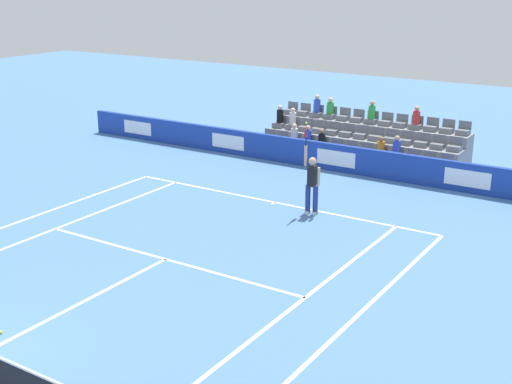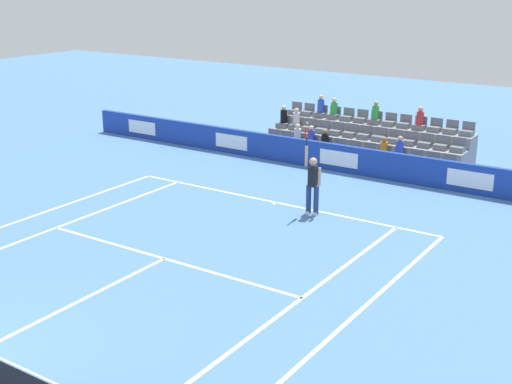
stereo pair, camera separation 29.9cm
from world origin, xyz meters
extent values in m
cube|color=white|center=(0.00, -11.89, 0.00)|extent=(10.97, 0.10, 0.01)
cube|color=white|center=(0.00, -6.40, 0.00)|extent=(8.23, 0.10, 0.01)
cube|color=white|center=(0.00, -3.20, 0.00)|extent=(0.10, 6.40, 0.01)
cube|color=white|center=(4.12, -5.95, 0.00)|extent=(0.10, 11.89, 0.01)
cube|color=white|center=(-4.12, -5.95, 0.00)|extent=(0.10, 11.89, 0.01)
cube|color=white|center=(5.49, -5.95, 0.00)|extent=(0.10, 11.89, 0.01)
cube|color=white|center=(-5.49, -5.95, 0.00)|extent=(0.10, 11.89, 0.01)
cube|color=white|center=(0.00, -11.79, 0.00)|extent=(0.10, 0.20, 0.01)
cube|color=#193899|center=(0.00, -16.33, 0.51)|extent=(24.37, 0.20, 1.01)
cube|color=white|center=(-4.87, -16.22, 0.51)|extent=(1.56, 0.01, 0.57)
cube|color=white|center=(0.00, -16.22, 0.51)|extent=(1.56, 0.01, 0.57)
cube|color=white|center=(4.87, -16.22, 0.51)|extent=(1.56, 0.01, 0.57)
cube|color=white|center=(9.75, -16.22, 0.51)|extent=(1.56, 0.01, 0.57)
cylinder|color=navy|center=(-1.59, -11.61, 0.45)|extent=(0.16, 0.16, 0.90)
cylinder|color=navy|center=(-1.36, -11.56, 0.45)|extent=(0.16, 0.16, 0.90)
cube|color=white|center=(-1.59, -11.61, 0.04)|extent=(0.17, 0.28, 0.08)
cube|color=white|center=(-1.36, -11.56, 0.04)|extent=(0.17, 0.28, 0.08)
cube|color=black|center=(-1.48, -11.59, 1.20)|extent=(0.29, 0.40, 0.60)
sphere|color=#D3A884|center=(-1.48, -11.59, 1.66)|extent=(0.24, 0.24, 0.24)
cylinder|color=#D3A884|center=(-1.26, -11.54, 1.81)|extent=(0.09, 0.09, 0.62)
cylinder|color=#D3A884|center=(-1.70, -11.58, 1.22)|extent=(0.09, 0.09, 0.56)
cylinder|color=black|center=(-1.26, -11.54, 2.26)|extent=(0.04, 0.04, 0.28)
torus|color=red|center=(-1.26, -11.54, 2.54)|extent=(0.09, 0.31, 0.31)
sphere|color=#D1E533|center=(-1.26, -11.54, 2.82)|extent=(0.07, 0.07, 0.07)
cube|color=gray|center=(0.00, -17.40, 0.21)|extent=(8.06, 0.95, 0.42)
cube|color=slate|center=(-3.72, -17.40, 0.52)|extent=(0.48, 0.44, 0.20)
cube|color=slate|center=(-3.72, -17.60, 0.77)|extent=(0.48, 0.04, 0.30)
cube|color=slate|center=(-3.10, -17.40, 0.52)|extent=(0.48, 0.44, 0.20)
cube|color=slate|center=(-3.10, -17.60, 0.77)|extent=(0.48, 0.04, 0.30)
cube|color=slate|center=(-2.48, -17.40, 0.52)|extent=(0.48, 0.44, 0.20)
cube|color=slate|center=(-2.48, -17.60, 0.77)|extent=(0.48, 0.04, 0.30)
cube|color=slate|center=(-1.86, -17.40, 0.52)|extent=(0.48, 0.44, 0.20)
cube|color=slate|center=(-1.86, -17.60, 0.77)|extent=(0.48, 0.04, 0.30)
cube|color=slate|center=(-1.24, -17.40, 0.52)|extent=(0.48, 0.44, 0.20)
cube|color=slate|center=(-1.24, -17.60, 0.77)|extent=(0.48, 0.04, 0.30)
cube|color=slate|center=(-0.62, -17.40, 0.52)|extent=(0.48, 0.44, 0.20)
cube|color=slate|center=(-0.62, -17.60, 0.77)|extent=(0.48, 0.04, 0.30)
cube|color=slate|center=(0.00, -17.40, 0.52)|extent=(0.48, 0.44, 0.20)
cube|color=slate|center=(0.00, -17.60, 0.77)|extent=(0.48, 0.04, 0.30)
cube|color=slate|center=(0.62, -17.40, 0.52)|extent=(0.48, 0.44, 0.20)
cube|color=slate|center=(0.62, -17.60, 0.77)|extent=(0.48, 0.04, 0.30)
cube|color=slate|center=(1.24, -17.40, 0.52)|extent=(0.48, 0.44, 0.20)
cube|color=slate|center=(1.24, -17.60, 0.77)|extent=(0.48, 0.04, 0.30)
cube|color=slate|center=(1.86, -17.40, 0.52)|extent=(0.48, 0.44, 0.20)
cube|color=slate|center=(1.86, -17.60, 0.77)|extent=(0.48, 0.04, 0.30)
cube|color=slate|center=(2.48, -17.40, 0.52)|extent=(0.48, 0.44, 0.20)
cube|color=slate|center=(2.48, -17.60, 0.77)|extent=(0.48, 0.04, 0.30)
cube|color=slate|center=(3.10, -17.40, 0.52)|extent=(0.48, 0.44, 0.20)
cube|color=slate|center=(3.10, -17.60, 0.77)|extent=(0.48, 0.04, 0.30)
cube|color=slate|center=(3.72, -17.40, 0.52)|extent=(0.48, 0.44, 0.20)
cube|color=slate|center=(3.72, -17.60, 0.77)|extent=(0.48, 0.04, 0.30)
cube|color=gray|center=(0.00, -18.35, 0.42)|extent=(8.06, 0.95, 0.84)
cube|color=slate|center=(-3.72, -18.35, 0.94)|extent=(0.48, 0.44, 0.20)
cube|color=slate|center=(-3.72, -18.55, 1.19)|extent=(0.48, 0.04, 0.30)
cube|color=slate|center=(-3.10, -18.35, 0.94)|extent=(0.48, 0.44, 0.20)
cube|color=slate|center=(-3.10, -18.55, 1.19)|extent=(0.48, 0.04, 0.30)
cube|color=slate|center=(-2.48, -18.35, 0.94)|extent=(0.48, 0.44, 0.20)
cube|color=slate|center=(-2.48, -18.55, 1.19)|extent=(0.48, 0.04, 0.30)
cube|color=slate|center=(-1.86, -18.35, 0.94)|extent=(0.48, 0.44, 0.20)
cube|color=slate|center=(-1.86, -18.55, 1.19)|extent=(0.48, 0.04, 0.30)
cube|color=slate|center=(-1.24, -18.35, 0.94)|extent=(0.48, 0.44, 0.20)
cube|color=slate|center=(-1.24, -18.55, 1.19)|extent=(0.48, 0.04, 0.30)
cube|color=slate|center=(-0.62, -18.35, 0.94)|extent=(0.48, 0.44, 0.20)
cube|color=slate|center=(-0.62, -18.55, 1.19)|extent=(0.48, 0.04, 0.30)
cube|color=slate|center=(0.00, -18.35, 0.94)|extent=(0.48, 0.44, 0.20)
cube|color=slate|center=(0.00, -18.55, 1.19)|extent=(0.48, 0.04, 0.30)
cube|color=slate|center=(0.62, -18.35, 0.94)|extent=(0.48, 0.44, 0.20)
cube|color=slate|center=(0.62, -18.55, 1.19)|extent=(0.48, 0.04, 0.30)
cube|color=slate|center=(1.24, -18.35, 0.94)|extent=(0.48, 0.44, 0.20)
cube|color=slate|center=(1.24, -18.55, 1.19)|extent=(0.48, 0.04, 0.30)
cube|color=slate|center=(1.86, -18.35, 0.94)|extent=(0.48, 0.44, 0.20)
cube|color=slate|center=(1.86, -18.55, 1.19)|extent=(0.48, 0.04, 0.30)
cube|color=slate|center=(2.48, -18.35, 0.94)|extent=(0.48, 0.44, 0.20)
cube|color=slate|center=(2.48, -18.55, 1.19)|extent=(0.48, 0.04, 0.30)
cube|color=slate|center=(3.10, -18.35, 0.94)|extent=(0.48, 0.44, 0.20)
cube|color=slate|center=(3.10, -18.55, 1.19)|extent=(0.48, 0.04, 0.30)
cube|color=slate|center=(3.72, -18.35, 0.94)|extent=(0.48, 0.44, 0.20)
cube|color=slate|center=(3.72, -18.55, 1.19)|extent=(0.48, 0.04, 0.30)
cube|color=gray|center=(0.00, -19.30, 0.63)|extent=(8.06, 0.95, 1.26)
cube|color=slate|center=(-3.72, -19.30, 1.36)|extent=(0.48, 0.44, 0.20)
cube|color=slate|center=(-3.72, -19.50, 1.61)|extent=(0.48, 0.04, 0.30)
cube|color=slate|center=(-3.10, -19.30, 1.36)|extent=(0.48, 0.44, 0.20)
cube|color=slate|center=(-3.10, -19.50, 1.61)|extent=(0.48, 0.04, 0.30)
cube|color=slate|center=(-2.48, -19.30, 1.36)|extent=(0.48, 0.44, 0.20)
cube|color=slate|center=(-2.48, -19.50, 1.61)|extent=(0.48, 0.04, 0.30)
cube|color=slate|center=(-1.86, -19.30, 1.36)|extent=(0.48, 0.44, 0.20)
cube|color=slate|center=(-1.86, -19.50, 1.61)|extent=(0.48, 0.04, 0.30)
cube|color=slate|center=(-1.24, -19.30, 1.36)|extent=(0.48, 0.44, 0.20)
cube|color=slate|center=(-1.24, -19.50, 1.61)|extent=(0.48, 0.04, 0.30)
cube|color=slate|center=(-0.62, -19.30, 1.36)|extent=(0.48, 0.44, 0.20)
cube|color=slate|center=(-0.62, -19.50, 1.61)|extent=(0.48, 0.04, 0.30)
cube|color=slate|center=(0.00, -19.30, 1.36)|extent=(0.48, 0.44, 0.20)
cube|color=slate|center=(0.00, -19.50, 1.61)|extent=(0.48, 0.04, 0.30)
cube|color=slate|center=(0.62, -19.30, 1.36)|extent=(0.48, 0.44, 0.20)
cube|color=slate|center=(0.62, -19.50, 1.61)|extent=(0.48, 0.04, 0.30)
cube|color=slate|center=(1.24, -19.30, 1.36)|extent=(0.48, 0.44, 0.20)
cube|color=slate|center=(1.24, -19.50, 1.61)|extent=(0.48, 0.04, 0.30)
cube|color=slate|center=(1.86, -19.30, 1.36)|extent=(0.48, 0.44, 0.20)
cube|color=slate|center=(1.86, -19.50, 1.61)|extent=(0.48, 0.04, 0.30)
cube|color=slate|center=(2.48, -19.30, 1.36)|extent=(0.48, 0.44, 0.20)
cube|color=slate|center=(2.48, -19.50, 1.61)|extent=(0.48, 0.04, 0.30)
cube|color=slate|center=(3.10, -19.30, 1.36)|extent=(0.48, 0.44, 0.20)
cube|color=slate|center=(3.10, -19.50, 1.61)|extent=(0.48, 0.04, 0.30)
cube|color=slate|center=(3.72, -19.30, 1.36)|extent=(0.48, 0.44, 0.20)
cube|color=slate|center=(3.72, -19.50, 1.61)|extent=(0.48, 0.04, 0.30)
cylinder|color=red|center=(-1.86, -19.35, 1.71)|extent=(0.28, 0.28, 0.50)
sphere|color=#D3A884|center=(-1.86, -19.35, 2.06)|extent=(0.20, 0.20, 0.20)
cylinder|color=blue|center=(-1.86, -17.45, 0.89)|extent=(0.28, 0.28, 0.54)
sphere|color=#D3A884|center=(-1.86, -17.45, 1.26)|extent=(0.20, 0.20, 0.20)
cylinder|color=orange|center=(-1.24, -17.45, 0.84)|extent=(0.28, 0.28, 0.43)
sphere|color=#9E7251|center=(-1.24, -17.45, 1.15)|extent=(0.20, 0.20, 0.20)
cylinder|color=green|center=(0.00, -19.35, 1.72)|extent=(0.28, 0.28, 0.53)
sphere|color=#D3A884|center=(0.00, -19.35, 2.09)|extent=(0.20, 0.20, 0.20)
cylinder|color=blue|center=(1.86, -17.45, 0.87)|extent=(0.28, 0.28, 0.49)
sphere|color=beige|center=(1.86, -17.45, 1.21)|extent=(0.20, 0.20, 0.20)
cylinder|color=black|center=(3.72, -18.40, 1.31)|extent=(0.28, 0.28, 0.54)
sphere|color=beige|center=(3.72, -18.40, 1.68)|extent=(0.20, 0.20, 0.20)
cylinder|color=green|center=(1.86, -19.35, 1.70)|extent=(0.28, 0.28, 0.48)
sphere|color=beige|center=(1.86, -19.35, 2.04)|extent=(0.20, 0.20, 0.20)
cylinder|color=black|center=(1.24, -17.45, 0.83)|extent=(0.28, 0.28, 0.42)
sphere|color=#9E7251|center=(1.24, -17.45, 1.14)|extent=(0.20, 0.20, 0.20)
cylinder|color=blue|center=(2.48, -19.35, 1.73)|extent=(0.28, 0.28, 0.54)
sphere|color=beige|center=(2.48, -19.35, 2.10)|extent=(0.20, 0.20, 0.20)
cylinder|color=white|center=(3.10, -18.40, 1.29)|extent=(0.28, 0.28, 0.49)
sphere|color=beige|center=(3.10, -18.40, 1.63)|extent=(0.20, 0.20, 0.20)
cylinder|color=white|center=(2.48, -17.45, 0.86)|extent=(0.28, 0.28, 0.49)
sphere|color=beige|center=(2.48, -17.45, 1.21)|extent=(0.20, 0.20, 0.20)
camera|label=1|loc=(-10.91, 6.27, 7.10)|focal=48.68mm
camera|label=2|loc=(-11.16, 6.10, 7.10)|focal=48.68mm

